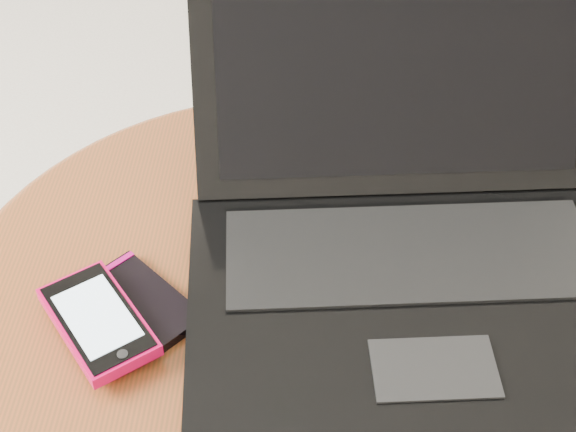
{
  "coord_description": "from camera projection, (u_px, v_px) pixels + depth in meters",
  "views": [
    {
      "loc": [
        -0.02,
        -0.39,
        1.08
      ],
      "look_at": [
        -0.05,
        0.15,
        0.57
      ],
      "focal_mm": 53.56,
      "sensor_mm": 36.0,
      "label": 1
    }
  ],
  "objects": [
    {
      "name": "table",
      "position": [
        294.0,
        378.0,
        0.83
      ],
      "size": [
        0.64,
        0.64,
        0.51
      ],
      "color": "#5F2C17",
      "rests_on": "ground"
    },
    {
      "name": "laptop",
      "position": [
        412.0,
        234.0,
        0.75
      ],
      "size": [
        0.43,
        0.43,
        0.24
      ],
      "color": "black",
      "rests_on": "table"
    },
    {
      "name": "phone_black",
      "position": [
        141.0,
        302.0,
        0.75
      ],
      "size": [
        0.12,
        0.11,
        0.01
      ],
      "color": "black",
      "rests_on": "table"
    },
    {
      "name": "phone_pink",
      "position": [
        98.0,
        321.0,
        0.72
      ],
      "size": [
        0.12,
        0.13,
        0.01
      ],
      "color": "#DD054B",
      "rests_on": "phone_black"
    }
  ]
}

